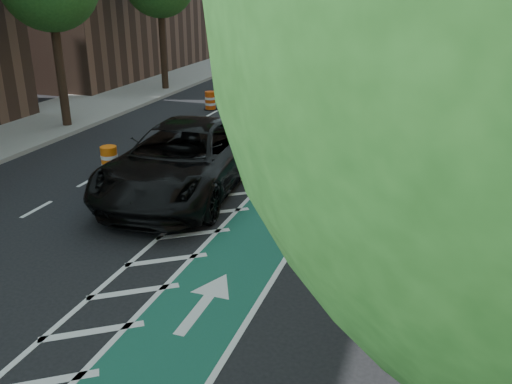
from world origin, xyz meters
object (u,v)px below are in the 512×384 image
at_px(suv_far, 289,92).
at_px(barrel_a, 110,161).
at_px(skateboarder, 317,160).
at_px(suv_near, 184,159).

distance_m(suv_far, barrel_a, 10.94).
distance_m(skateboarder, barrel_a, 6.69).
bearing_deg(suv_far, suv_near, -89.27).
bearing_deg(skateboarder, suv_far, -78.49).
bearing_deg(suv_far, skateboarder, -68.90).
xyz_separation_m(skateboarder, suv_far, (-3.70, 9.96, -0.11)).
relative_size(suv_far, barrel_a, 6.70).
height_order(suv_near, suv_far, suv_near).
bearing_deg(barrel_a, suv_near, -11.06).
xyz_separation_m(suv_near, barrel_a, (-2.95, 0.58, -0.57)).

